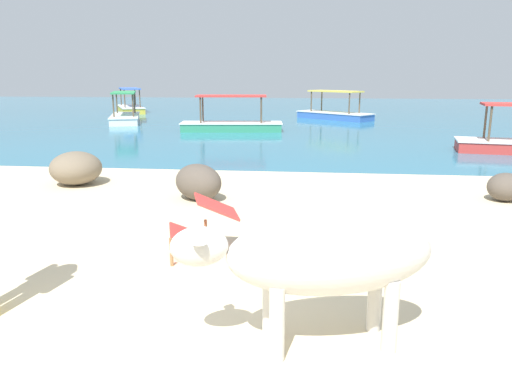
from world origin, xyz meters
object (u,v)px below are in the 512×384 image
at_px(deck_chair_near, 203,223).
at_px(boat_blue, 334,113).
at_px(boat_white, 125,116).
at_px(boat_green, 232,123).
at_px(cow, 323,255).
at_px(boat_yellow, 131,107).

relative_size(deck_chair_near, boat_blue, 0.25).
distance_m(boat_blue, boat_white, 9.36).
bearing_deg(boat_green, boat_blue, 47.17).
xyz_separation_m(boat_blue, boat_white, (-9.02, -2.50, 0.00)).
xyz_separation_m(deck_chair_near, boat_blue, (2.25, 17.97, -0.13)).
relative_size(deck_chair_near, boat_green, 0.24).
bearing_deg(boat_blue, deck_chair_near, 122.91).
height_order(deck_chair_near, boat_white, boat_white).
height_order(cow, boat_white, boat_white).
relative_size(cow, deck_chair_near, 2.21).
xyz_separation_m(boat_blue, boat_green, (-3.95, -5.29, 0.00)).
xyz_separation_m(deck_chair_near, boat_yellow, (-8.58, 21.06, -0.13)).
xyz_separation_m(cow, boat_green, (-2.98, 14.47, -0.47)).
bearing_deg(boat_white, boat_blue, 87.42).
height_order(boat_yellow, boat_green, same).
distance_m(cow, boat_white, 19.05).
distance_m(deck_chair_near, boat_white, 16.89).
distance_m(boat_green, boat_white, 5.79).
relative_size(boat_yellow, boat_blue, 1.07).
height_order(cow, boat_green, boat_green).
distance_m(deck_chair_near, boat_green, 12.80).
bearing_deg(boat_green, deck_chair_near, -88.50).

